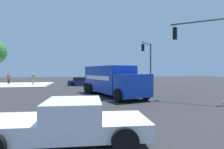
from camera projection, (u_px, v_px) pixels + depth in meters
The scene contains 9 objects.
ground_plane at pixel (106, 93), 19.13m from camera, with size 100.00×100.00×0.00m, color #2B2B2D.
sidewalk_corner_near at pixel (16, 85), 29.05m from camera, with size 10.17×10.17×0.14m, color beige.
delivery_truck at pixel (111, 80), 17.14m from camera, with size 8.80×4.90×2.73m.
traffic_light_primary at pixel (214, 45), 13.50m from camera, with size 3.05×3.68×6.11m.
traffic_light_secondary at pixel (148, 58), 26.99m from camera, with size 3.07×2.54×6.39m.
pickup_white at pixel (67, 121), 5.85m from camera, with size 2.52×5.32×1.38m.
sedan_navy at pixel (82, 81), 28.61m from camera, with size 2.33×4.44×1.31m.
pedestrian_near_corner at pixel (9, 78), 30.29m from camera, with size 0.37×0.45×1.67m.
pedestrian_crossing at pixel (33, 78), 28.75m from camera, with size 0.44×0.38×1.76m.
Camera 1 is at (18.88, -2.86, 2.31)m, focal length 29.74 mm.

